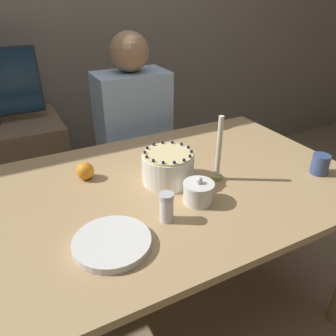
# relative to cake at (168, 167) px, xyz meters

# --- Properties ---
(ground_plane) EXTENTS (12.00, 12.00, 0.00)m
(ground_plane) POSITION_rel_cake_xyz_m (-0.04, -0.02, -0.81)
(ground_plane) COLOR #8C7556
(wall_behind) EXTENTS (8.00, 0.05, 2.60)m
(wall_behind) POSITION_rel_cake_xyz_m (-0.04, 1.38, 0.49)
(wall_behind) COLOR slate
(wall_behind) RESTS_ON ground_plane
(dining_table) EXTENTS (1.57, 0.97, 0.75)m
(dining_table) POSITION_rel_cake_xyz_m (-0.04, -0.02, -0.17)
(dining_table) COLOR tan
(dining_table) RESTS_ON ground_plane
(cake) EXTENTS (0.21, 0.21, 0.14)m
(cake) POSITION_rel_cake_xyz_m (0.00, 0.00, 0.00)
(cake) COLOR white
(cake) RESTS_ON dining_table
(sugar_bowl) EXTENTS (0.11, 0.11, 0.10)m
(sugar_bowl) POSITION_rel_cake_xyz_m (0.03, -0.18, -0.02)
(sugar_bowl) COLOR silver
(sugar_bowl) RESTS_ON dining_table
(sugar_shaker) EXTENTS (0.05, 0.05, 0.10)m
(sugar_shaker) POSITION_rel_cake_xyz_m (-0.12, -0.23, -0.01)
(sugar_shaker) COLOR white
(sugar_shaker) RESTS_ON dining_table
(plate_stack) EXTENTS (0.24, 0.24, 0.02)m
(plate_stack) POSITION_rel_cake_xyz_m (-0.33, -0.26, -0.05)
(plate_stack) COLOR silver
(plate_stack) RESTS_ON dining_table
(candle) EXTENTS (0.05, 0.05, 0.27)m
(candle) POSITION_rel_cake_xyz_m (0.18, -0.08, 0.05)
(candle) COLOR tan
(candle) RESTS_ON dining_table
(cup) EXTENTS (0.07, 0.07, 0.08)m
(cup) POSITION_rel_cake_xyz_m (0.59, -0.24, -0.02)
(cup) COLOR #384C7F
(cup) RESTS_ON dining_table
(orange_fruit_0) EXTENTS (0.07, 0.07, 0.07)m
(orange_fruit_0) POSITION_rel_cake_xyz_m (-0.29, 0.17, -0.03)
(orange_fruit_0) COLOR orange
(orange_fruit_0) RESTS_ON dining_table
(person_man_blue_shirt) EXTENTS (0.40, 0.34, 1.25)m
(person_man_blue_shirt) POSITION_rel_cake_xyz_m (0.12, 0.66, -0.27)
(person_man_blue_shirt) COLOR #2D2D38
(person_man_blue_shirt) RESTS_ON ground_plane
(side_cabinet) EXTENTS (0.75, 0.55, 0.74)m
(side_cabinet) POSITION_rel_cake_xyz_m (-0.61, 1.06, -0.45)
(side_cabinet) COLOR brown
(side_cabinet) RESTS_ON ground_plane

